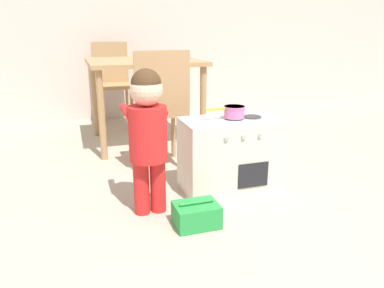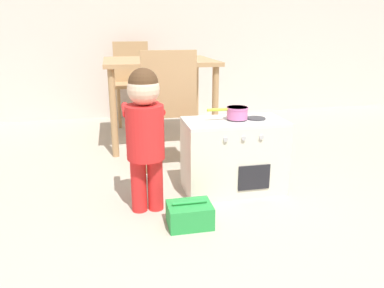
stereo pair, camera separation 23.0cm
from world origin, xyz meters
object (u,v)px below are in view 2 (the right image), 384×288
Objects in this scene: child_figure at (145,126)px; dining_table at (159,71)px; dining_chair_near at (167,106)px; dining_chair_far at (132,80)px; play_kitchen at (233,156)px; toy_pot at (237,112)px; toy_basket at (190,215)px.

child_figure is 1.45m from dining_table.
child_figure is at bearing -108.61° from dining_chair_near.
dining_chair_far is at bearing 103.80° from dining_table.
play_kitchen is at bearing -75.43° from dining_table.
play_kitchen is 0.77× the size of child_figure.
child_figure is (-0.59, -0.17, 0.27)m from play_kitchen.
toy_pot is 0.27× the size of dining_table.
toy_pot is at bearing -53.57° from dining_chair_near.
play_kitchen is at bearing 47.34° from toy_basket.
toy_pot is 0.63m from child_figure.
play_kitchen is 0.65× the size of dining_table.
toy_basket is 2.52m from dining_chair_far.
child_figure is at bearing 88.39° from dining_chair_far.
toy_basket is (-0.39, -0.41, -0.47)m from toy_pot.
dining_chair_near is (0.23, 0.68, -0.03)m from child_figure.
dining_chair_far is at bearing 96.04° from dining_chair_near.
child_figure is at bearing -163.98° from toy_pot.
dining_chair_far reaches higher than toy_pot.
toy_pot is 0.30× the size of dining_chair_far.
toy_pot is 0.63m from dining_chair_near.
toy_basket is at bearing -49.38° from child_figure.
dining_chair_near is at bearing 125.49° from play_kitchen.
toy_pot is at bearing 16.02° from child_figure.
dining_chair_far is (0.06, 2.24, -0.03)m from child_figure.
dining_chair_far is (-0.20, 0.82, -0.18)m from dining_table.
dining_chair_far is (-0.54, 2.07, -0.05)m from toy_pot.
dining_chair_far reaches higher than child_figure.
play_kitchen is 0.67m from child_figure.
play_kitchen is 1.35m from dining_table.
dining_chair_far is (-0.53, 2.07, 0.24)m from play_kitchen.
toy_basket is 0.27× the size of dining_chair_far.
toy_pot is 0.32× the size of child_figure.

